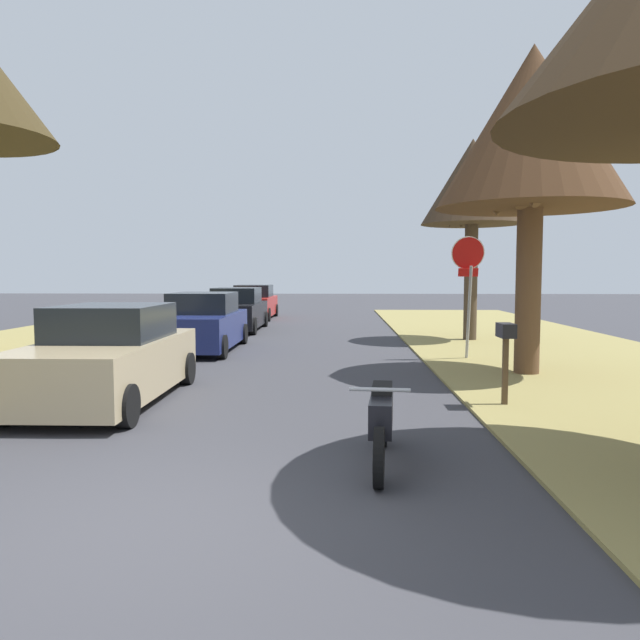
% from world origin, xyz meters
% --- Properties ---
extents(ground_plane, '(120.00, 120.00, 0.00)m').
position_xyz_m(ground_plane, '(0.00, 0.00, 0.00)').
color(ground_plane, '#38383D').
extents(stop_sign_far, '(0.81, 0.53, 2.95)m').
position_xyz_m(stop_sign_far, '(4.70, 9.98, 2.17)').
color(stop_sign_far, '#9EA0A5').
rests_on(stop_sign_far, grass_verge_right).
extents(street_tree_right_mid_a, '(3.81, 3.81, 6.60)m').
position_xyz_m(street_tree_right_mid_a, '(5.46, 7.75, 4.97)').
color(street_tree_right_mid_a, brown).
rests_on(street_tree_right_mid_a, grass_verge_right).
extents(street_tree_right_mid_b, '(3.12, 3.12, 6.15)m').
position_xyz_m(street_tree_right_mid_b, '(5.67, 14.21, 4.83)').
color(street_tree_right_mid_b, '#463828').
rests_on(street_tree_right_mid_b, grass_verge_right).
extents(parked_sedan_tan, '(1.94, 4.40, 1.57)m').
position_xyz_m(parked_sedan_tan, '(-2.15, 4.90, 0.72)').
color(parked_sedan_tan, tan).
rests_on(parked_sedan_tan, ground).
extents(parked_sedan_navy, '(1.94, 4.40, 1.57)m').
position_xyz_m(parked_sedan_navy, '(-2.14, 11.63, 0.72)').
color(parked_sedan_navy, navy).
rests_on(parked_sedan_navy, ground).
extents(parked_sedan_black, '(1.94, 4.40, 1.57)m').
position_xyz_m(parked_sedan_black, '(-2.22, 17.60, 0.72)').
color(parked_sedan_black, black).
rests_on(parked_sedan_black, ground).
extents(parked_sedan_red, '(1.94, 4.40, 1.57)m').
position_xyz_m(parked_sedan_red, '(-2.40, 23.56, 0.72)').
color(parked_sedan_red, red).
rests_on(parked_sedan_red, ground).
extents(parked_motorcycle, '(0.60, 2.05, 0.97)m').
position_xyz_m(parked_motorcycle, '(2.06, 1.72, 0.48)').
color(parked_motorcycle, black).
rests_on(parked_motorcycle, ground).
extents(curbside_mailbox, '(0.22, 0.44, 1.27)m').
position_xyz_m(curbside_mailbox, '(4.19, 4.66, 1.06)').
color(curbside_mailbox, brown).
rests_on(curbside_mailbox, grass_verge_right).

